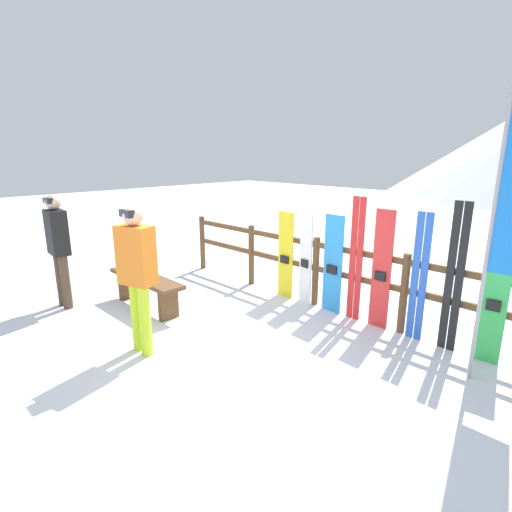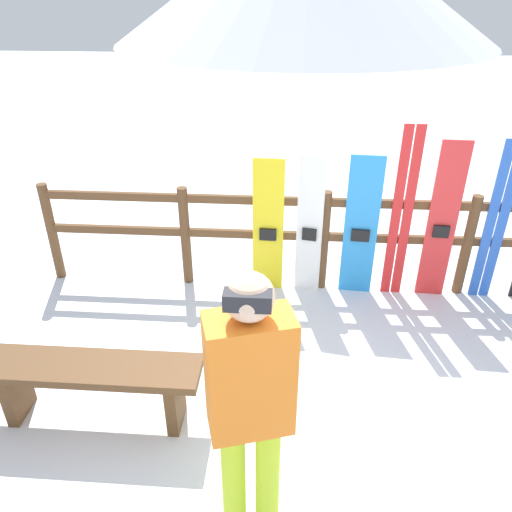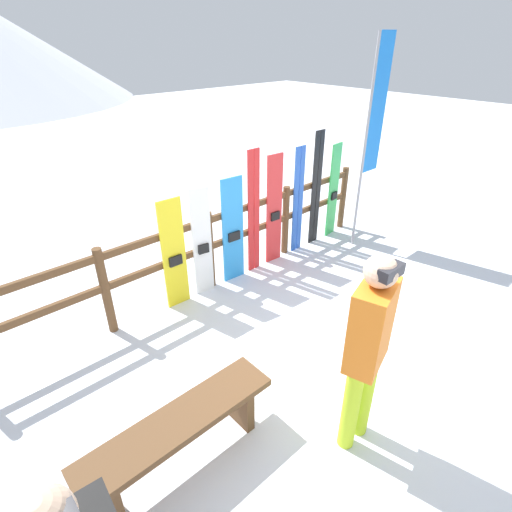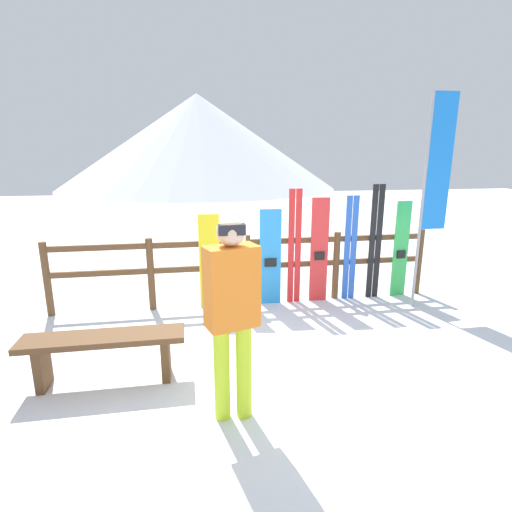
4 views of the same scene
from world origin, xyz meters
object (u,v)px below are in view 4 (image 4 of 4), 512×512
(snowboard_white, at_px, (237,260))
(ski_pair_blue, at_px, (350,248))
(person_orange, at_px, (232,305))
(snowboard_yellow, at_px, (210,262))
(ski_pair_black, at_px, (375,242))
(snowboard_red, at_px, (319,251))
(rental_flag, at_px, (433,179))
(snowboard_green, at_px, (401,250))
(snowboard_blue, at_px, (270,258))
(ski_pair_red, at_px, (295,247))
(bench, at_px, (104,347))

(snowboard_white, xyz_separation_m, ski_pair_blue, (1.74, 0.00, 0.10))
(person_orange, height_order, snowboard_yellow, person_orange)
(person_orange, bearing_deg, ski_pair_black, 46.09)
(snowboard_white, distance_m, snowboard_red, 1.25)
(person_orange, distance_m, snowboard_yellow, 2.62)
(snowboard_red, distance_m, rental_flag, 1.86)
(snowboard_yellow, height_order, snowboard_green, snowboard_green)
(snowboard_blue, xyz_separation_m, snowboard_red, (0.75, 0.00, 0.08))
(snowboard_green, height_order, rental_flag, rental_flag)
(snowboard_red, bearing_deg, person_orange, -121.75)
(ski_pair_red, height_order, rental_flag, rental_flag)
(bench, bearing_deg, ski_pair_black, 26.71)
(snowboard_white, height_order, ski_pair_red, ski_pair_red)
(person_orange, xyz_separation_m, snowboard_white, (0.36, 2.60, -0.32))
(bench, relative_size, snowboard_green, 1.02)
(snowboard_blue, height_order, ski_pair_blue, ski_pair_blue)
(bench, height_order, ski_pair_blue, ski_pair_blue)
(snowboard_white, bearing_deg, bench, -129.84)
(snowboard_green, bearing_deg, snowboard_white, -180.00)
(snowboard_white, height_order, snowboard_green, snowboard_green)
(rental_flag, bearing_deg, snowboard_white, 169.81)
(snowboard_yellow, height_order, rental_flag, rental_flag)
(snowboard_white, bearing_deg, snowboard_red, 0.01)
(ski_pair_red, bearing_deg, ski_pair_black, 0.00)
(bench, distance_m, snowboard_blue, 2.77)
(person_orange, height_order, snowboard_red, person_orange)
(snowboard_yellow, relative_size, ski_pair_red, 0.80)
(person_orange, relative_size, snowboard_green, 1.15)
(snowboard_yellow, relative_size, ski_pair_black, 0.78)
(snowboard_blue, xyz_separation_m, ski_pair_blue, (1.25, 0.00, 0.09))
(ski_pair_red, height_order, ski_pair_black, ski_pair_black)
(snowboard_white, bearing_deg, ski_pair_red, 0.23)
(ski_pair_blue, distance_m, snowboard_green, 0.84)
(ski_pair_blue, relative_size, ski_pair_black, 0.91)
(snowboard_white, bearing_deg, person_orange, -97.97)
(bench, xyz_separation_m, person_orange, (1.18, -0.75, 0.65))
(snowboard_white, distance_m, ski_pair_red, 0.87)
(ski_pair_blue, xyz_separation_m, rental_flag, (0.94, -0.49, 1.06))
(ski_pair_blue, bearing_deg, ski_pair_red, 180.00)
(bench, bearing_deg, ski_pair_blue, 29.44)
(ski_pair_red, xyz_separation_m, snowboard_red, (0.38, -0.00, -0.07))
(snowboard_white, relative_size, snowboard_green, 0.94)
(ski_pair_blue, bearing_deg, snowboard_white, -179.89)
(bench, bearing_deg, snowboard_blue, 42.27)
(rental_flag, bearing_deg, ski_pair_red, 165.08)
(ski_pair_red, bearing_deg, person_orange, -115.18)
(ski_pair_red, distance_m, rental_flag, 2.14)
(snowboard_red, bearing_deg, rental_flag, -18.54)
(ski_pair_red, bearing_deg, snowboard_red, -0.50)
(bench, bearing_deg, snowboard_green, 24.19)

